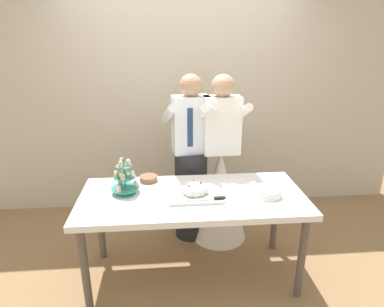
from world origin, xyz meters
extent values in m
plane|color=olive|center=(0.00, 0.00, 0.00)|extent=(8.00, 8.00, 0.00)
cube|color=beige|center=(0.00, 1.38, 1.45)|extent=(5.20, 0.10, 2.90)
cube|color=white|center=(0.00, 0.00, 0.75)|extent=(1.80, 0.80, 0.05)
cylinder|color=#564C47|center=(-0.82, -0.32, 0.36)|extent=(0.06, 0.06, 0.72)
cylinder|color=#564C47|center=(0.82, -0.32, 0.36)|extent=(0.06, 0.06, 0.72)
cylinder|color=#564C47|center=(-0.82, 0.32, 0.36)|extent=(0.06, 0.06, 0.72)
cylinder|color=#564C47|center=(0.82, 0.32, 0.36)|extent=(0.06, 0.06, 0.72)
cylinder|color=teal|center=(-0.54, 0.08, 0.78)|extent=(0.17, 0.17, 0.01)
cylinder|color=teal|center=(-0.54, 0.08, 0.93)|extent=(0.01, 0.01, 0.31)
cylinder|color=teal|center=(-0.54, 0.08, 0.82)|extent=(0.23, 0.23, 0.01)
cylinder|color=#D1B784|center=(-0.45, 0.10, 0.84)|extent=(0.04, 0.04, 0.03)
sphere|color=#EAB7C6|center=(-0.45, 0.10, 0.86)|extent=(0.04, 0.04, 0.04)
cylinder|color=#D1B784|center=(-0.59, 0.16, 0.84)|extent=(0.04, 0.04, 0.03)
sphere|color=brown|center=(-0.59, 0.16, 0.86)|extent=(0.04, 0.04, 0.04)
cylinder|color=#D1B784|center=(-0.58, 0.01, 0.84)|extent=(0.04, 0.04, 0.03)
sphere|color=#EAB7C6|center=(-0.58, 0.01, 0.86)|extent=(0.04, 0.04, 0.04)
cylinder|color=teal|center=(-0.54, 0.08, 0.92)|extent=(0.18, 0.18, 0.01)
cylinder|color=#D1B784|center=(-0.48, 0.08, 0.93)|extent=(0.04, 0.04, 0.03)
sphere|color=beige|center=(-0.48, 0.08, 0.96)|extent=(0.04, 0.04, 0.04)
cylinder|color=#D1B784|center=(-0.54, 0.15, 0.93)|extent=(0.04, 0.04, 0.03)
sphere|color=white|center=(-0.54, 0.15, 0.96)|extent=(0.04, 0.04, 0.04)
cylinder|color=#D1B784|center=(-0.60, 0.09, 0.93)|extent=(0.04, 0.04, 0.03)
sphere|color=white|center=(-0.60, 0.09, 0.96)|extent=(0.04, 0.04, 0.04)
cylinder|color=#D1B784|center=(-0.54, 0.02, 0.93)|extent=(0.04, 0.04, 0.03)
sphere|color=#D6B27A|center=(-0.54, 0.02, 0.96)|extent=(0.04, 0.04, 0.04)
cylinder|color=teal|center=(-0.54, 0.08, 1.01)|extent=(0.13, 0.13, 0.01)
cylinder|color=#D1B784|center=(-0.50, 0.09, 1.03)|extent=(0.04, 0.04, 0.03)
sphere|color=#EAB7C6|center=(-0.50, 0.09, 1.05)|extent=(0.04, 0.04, 0.04)
cylinder|color=#D1B784|center=(-0.55, 0.12, 1.03)|extent=(0.04, 0.04, 0.03)
sphere|color=#EAB7C6|center=(-0.55, 0.12, 1.05)|extent=(0.04, 0.04, 0.04)
cylinder|color=#D1B784|center=(-0.55, 0.05, 1.03)|extent=(0.04, 0.04, 0.03)
sphere|color=#D6B27A|center=(-0.55, 0.05, 1.05)|extent=(0.04, 0.04, 0.04)
cube|color=silver|center=(0.02, -0.02, 0.79)|extent=(0.42, 0.31, 0.02)
sphere|color=white|center=(0.08, -0.02, 0.83)|extent=(0.09, 0.09, 0.09)
sphere|color=white|center=(0.06, 0.02, 0.82)|extent=(0.07, 0.07, 0.07)
sphere|color=white|center=(0.02, 0.02, 0.83)|extent=(0.09, 0.09, 0.09)
sphere|color=white|center=(-0.01, 0.01, 0.83)|extent=(0.08, 0.08, 0.08)
sphere|color=white|center=(-0.04, -0.02, 0.83)|extent=(0.08, 0.08, 0.08)
sphere|color=white|center=(-0.01, -0.06, 0.83)|extent=(0.10, 0.10, 0.10)
sphere|color=white|center=(0.02, -0.07, 0.83)|extent=(0.08, 0.08, 0.08)
sphere|color=white|center=(0.05, -0.06, 0.83)|extent=(0.08, 0.08, 0.08)
sphere|color=white|center=(0.02, -0.02, 0.84)|extent=(0.11, 0.11, 0.11)
sphere|color=#B21923|center=(0.01, 0.02, 0.89)|extent=(0.02, 0.02, 0.02)
sphere|color=#B21923|center=(0.07, 0.01, 0.87)|extent=(0.02, 0.02, 0.02)
sphere|color=#DB474C|center=(-0.03, -0.06, 0.88)|extent=(0.02, 0.02, 0.02)
sphere|color=#2D1938|center=(0.00, -0.04, 0.88)|extent=(0.02, 0.02, 0.02)
sphere|color=#2D1938|center=(0.00, -0.01, 0.88)|extent=(0.02, 0.02, 0.02)
cube|color=silver|center=(0.05, -0.14, 0.80)|extent=(0.23, 0.03, 0.00)
cube|color=black|center=(0.20, -0.13, 0.81)|extent=(0.09, 0.03, 0.02)
cylinder|color=white|center=(0.60, -0.07, 0.78)|extent=(0.20, 0.20, 0.01)
cylinder|color=white|center=(0.60, -0.07, 0.79)|extent=(0.20, 0.20, 0.01)
cylinder|color=white|center=(0.60, -0.06, 0.80)|extent=(0.20, 0.20, 0.01)
cylinder|color=white|center=(0.60, -0.06, 0.81)|extent=(0.20, 0.20, 0.01)
cylinder|color=white|center=(0.60, -0.06, 0.82)|extent=(0.20, 0.20, 0.01)
cylinder|color=white|center=(0.60, -0.06, 0.84)|extent=(0.20, 0.20, 0.01)
cylinder|color=white|center=(-0.36, 0.28, 0.78)|extent=(0.24, 0.24, 0.01)
cylinder|color=brown|center=(-0.36, 0.28, 0.81)|extent=(0.16, 0.16, 0.05)
cylinder|color=#232328|center=(0.04, 0.63, 0.46)|extent=(0.32, 0.32, 0.92)
cube|color=white|center=(0.04, 0.63, 1.19)|extent=(0.37, 0.25, 0.54)
sphere|color=tan|center=(0.04, 0.63, 1.55)|extent=(0.21, 0.21, 0.21)
cylinder|color=white|center=(-0.17, 0.60, 1.30)|extent=(0.14, 0.49, 0.28)
cylinder|color=white|center=(0.21, 0.66, 1.30)|extent=(0.14, 0.49, 0.28)
cube|color=navy|center=(0.02, 0.52, 1.19)|extent=(0.05, 0.02, 0.36)
cone|color=white|center=(0.32, 0.58, 0.46)|extent=(0.56, 0.56, 0.92)
cube|color=white|center=(0.32, 0.58, 1.19)|extent=(0.34, 0.21, 0.54)
sphere|color=tan|center=(0.32, 0.58, 1.55)|extent=(0.21, 0.21, 0.21)
cylinder|color=white|center=(0.13, 0.58, 1.30)|extent=(0.09, 0.49, 0.28)
cylinder|color=white|center=(0.51, 0.59, 1.30)|extent=(0.09, 0.49, 0.28)
camera|label=1|loc=(-0.21, -2.37, 1.98)|focal=30.92mm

